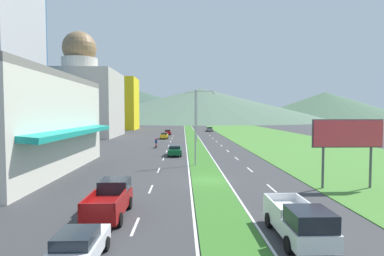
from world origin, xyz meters
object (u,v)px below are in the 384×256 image
at_px(car_1, 175,150).
at_px(car_3, 77,247).
at_px(street_lamp_mid, 196,114).
at_px(pickup_truck_0, 110,200).
at_px(car_4, 164,136).
at_px(street_lamp_near, 198,122).
at_px(billboard_roadside, 348,136).
at_px(car_2, 168,132).
at_px(motorcycle_rider, 156,144).
at_px(car_0, 210,129).
at_px(pickup_truck_1, 299,222).

relative_size(car_1, car_3, 1.08).
distance_m(street_lamp_mid, pickup_truck_0, 48.79).
xyz_separation_m(street_lamp_mid, car_3, (-7.21, -54.23, -5.45)).
distance_m(street_lamp_mid, car_4, 12.41).
height_order(street_lamp_near, billboard_roadside, street_lamp_near).
relative_size(car_2, car_4, 0.98).
bearing_deg(motorcycle_rider, car_4, -0.86).
bearing_deg(car_2, pickup_truck_0, 179.85).
bearing_deg(pickup_truck_0, street_lamp_mid, -8.66).
relative_size(street_lamp_near, car_4, 2.06).
bearing_deg(car_4, car_0, -25.09).
bearing_deg(pickup_truck_0, car_1, -7.13).
bearing_deg(pickup_truck_1, street_lamp_mid, -176.75).
distance_m(street_lamp_mid, billboard_roadside, 43.24).
xyz_separation_m(car_2, pickup_truck_0, (-0.18, -69.82, 0.20)).
bearing_deg(pickup_truck_0, billboard_roadside, -71.35).
relative_size(street_lamp_mid, car_0, 2.33).
bearing_deg(car_3, car_1, -5.62).
distance_m(street_lamp_near, car_0, 68.21).
bearing_deg(street_lamp_mid, pickup_truck_0, -98.66).
bearing_deg(car_3, car_2, -0.07).
bearing_deg(car_1, billboard_roadside, -143.80).
bearing_deg(car_0, car_1, -9.93).
xyz_separation_m(billboard_roadside, car_2, (-18.10, 63.65, -3.64)).
height_order(street_lamp_mid, pickup_truck_0, street_lamp_mid).
distance_m(car_1, car_4, 29.95).
bearing_deg(car_1, pickup_truck_0, 172.87).
height_order(pickup_truck_0, pickup_truck_1, same).
height_order(car_1, motorcycle_rider, motorcycle_rider).
xyz_separation_m(car_1, pickup_truck_1, (6.94, -30.82, 0.20)).
distance_m(car_4, pickup_truck_0, 56.36).
bearing_deg(car_4, street_lamp_near, -170.64).
bearing_deg(pickup_truck_0, car_3, -179.16).
relative_size(car_1, car_4, 1.02).
relative_size(street_lamp_near, car_3, 2.17).
xyz_separation_m(billboard_roadside, car_1, (-14.95, 20.43, -3.63)).
bearing_deg(street_lamp_near, car_2, 96.73).
distance_m(car_1, car_2, 43.34).
xyz_separation_m(car_0, pickup_truck_1, (-3.39, -89.81, 0.22)).
bearing_deg(street_lamp_mid, car_3, -97.58).
xyz_separation_m(street_lamp_near, billboard_roadside, (11.98, -11.76, -0.81)).
xyz_separation_m(pickup_truck_0, motorcycle_rider, (-0.32, 36.85, -0.24)).
bearing_deg(car_4, car_3, -179.89).
bearing_deg(car_1, motorcycle_rider, 19.61).
bearing_deg(car_3, car_4, 0.11).
height_order(car_3, motorcycle_rider, motorcycle_rider).
distance_m(pickup_truck_0, motorcycle_rider, 36.85).
relative_size(billboard_roadside, car_1, 1.33).
bearing_deg(car_1, street_lamp_near, -161.04).
bearing_deg(pickup_truck_1, street_lamp_near, -169.86).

